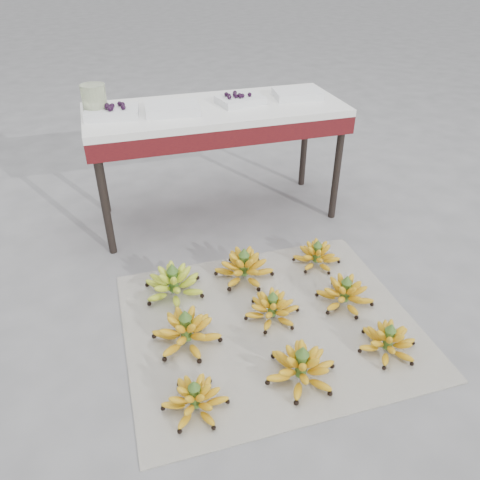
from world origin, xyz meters
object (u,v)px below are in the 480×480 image
object	(u,v)px
newspaper_mat	(269,323)
bunch_front_left	(195,399)
bunch_front_right	(388,341)
tray_left	(172,108)
bunch_mid_left	(186,331)
tray_right	(240,100)
vendor_table	(216,120)
bunch_back_right	(317,255)
bunch_mid_center	(272,308)
tray_far_left	(112,112)
bunch_mid_right	(345,294)
glass_jar	(94,100)
bunch_back_left	(174,284)
bunch_back_center	(244,267)
bunch_front_center	(301,367)
tray_far_right	(297,94)

from	to	relation	value
newspaper_mat	bunch_front_left	distance (m)	0.53
bunch_front_right	tray_left	world-z (taller)	tray_left
bunch_mid_left	tray_left	size ratio (longest dim) A/B	1.29
bunch_front_left	tray_right	distance (m)	1.60
vendor_table	bunch_mid_left	bearing A→B (deg)	-111.65
bunch_back_right	tray_left	bearing A→B (deg)	125.26
tray_left	vendor_table	bearing A→B (deg)	8.87
bunch_front_left	bunch_mid_center	bearing A→B (deg)	59.48
newspaper_mat	bunch_front_right	bearing A→B (deg)	-35.56
tray_left	newspaper_mat	bearing A→B (deg)	-77.87
bunch_back_right	tray_far_left	bearing A→B (deg)	135.68
bunch_mid_right	glass_jar	xyz separation A→B (m)	(-0.96, 1.01, 0.69)
bunch_mid_right	tray_left	bearing A→B (deg)	97.49
bunch_front_left	bunch_mid_center	distance (m)	0.57
bunch_mid_center	bunch_mid_right	world-z (taller)	bunch_mid_right
bunch_back_left	vendor_table	xyz separation A→B (m)	(0.40, 0.68, 0.53)
bunch_front_right	bunch_mid_right	bearing A→B (deg)	110.10
bunch_front_right	tray_far_left	size ratio (longest dim) A/B	1.02
bunch_mid_center	glass_jar	bearing A→B (deg)	125.95
bunch_front_left	tray_right	size ratio (longest dim) A/B	1.12
tray_far_left	bunch_front_right	bearing A→B (deg)	-54.52
bunch_back_right	bunch_mid_right	bearing A→B (deg)	-99.65
bunch_front_left	tray_left	distance (m)	1.47
bunch_front_right	glass_jar	bearing A→B (deg)	141.73
tray_far_left	bunch_back_center	bearing A→B (deg)	-52.25
newspaper_mat	bunch_front_center	world-z (taller)	bunch_front_center
tray_right	tray_far_right	distance (m)	0.34
tray_left	tray_right	bearing A→B (deg)	6.10
bunch_front_right	bunch_mid_left	xyz separation A→B (m)	(-0.78, 0.29, 0.01)
bunch_front_center	bunch_front_right	distance (m)	0.40
bunch_back_left	tray_left	bearing A→B (deg)	61.47
bunch_front_left	tray_far_right	distance (m)	1.76
bunch_back_left	tray_far_right	xyz separation A→B (m)	(0.88, 0.70, 0.62)
bunch_mid_left	bunch_mid_center	distance (m)	0.40
bunch_mid_left	tray_far_right	distance (m)	1.49
bunch_front_left	bunch_back_right	size ratio (longest dim) A/B	1.12
bunch_back_right	vendor_table	bearing A→B (deg)	109.81
newspaper_mat	vendor_table	world-z (taller)	vendor_table
bunch_back_left	tray_right	xyz separation A→B (m)	(0.54, 0.69, 0.62)
bunch_front_left	bunch_front_right	bearing A→B (deg)	22.04
bunch_front_right	bunch_back_left	bearing A→B (deg)	156.48
newspaper_mat	bunch_front_center	bearing A→B (deg)	-88.20
tray_far_right	glass_jar	bearing A→B (deg)	179.49
bunch_front_left	vendor_table	size ratio (longest dim) A/B	0.22
newspaper_mat	bunch_mid_right	size ratio (longest dim) A/B	3.66
bunch_mid_center	tray_left	distance (m)	1.15
tray_left	tray_far_right	bearing A→B (deg)	4.53
newspaper_mat	bunch_back_right	xyz separation A→B (m)	(0.38, 0.35, 0.05)
bunch_mid_left	bunch_back_left	distance (m)	0.33
newspaper_mat	tray_right	bearing A→B (deg)	80.40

